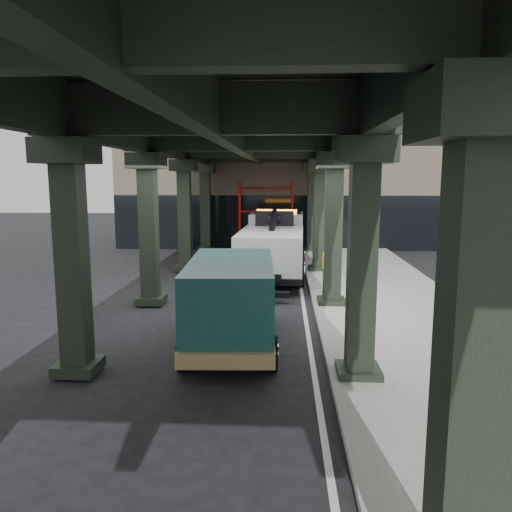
% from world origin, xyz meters
% --- Properties ---
extents(ground, '(90.00, 90.00, 0.00)m').
position_xyz_m(ground, '(0.00, 0.00, 0.00)').
color(ground, black).
rests_on(ground, ground).
extents(sidewalk, '(5.00, 40.00, 0.15)m').
position_xyz_m(sidewalk, '(4.50, 2.00, 0.07)').
color(sidewalk, gray).
rests_on(sidewalk, ground).
extents(lane_stripe, '(0.12, 38.00, 0.01)m').
position_xyz_m(lane_stripe, '(1.70, 2.00, 0.01)').
color(lane_stripe, silver).
rests_on(lane_stripe, ground).
extents(viaduct, '(7.40, 32.00, 6.40)m').
position_xyz_m(viaduct, '(-0.40, 2.00, 5.46)').
color(viaduct, black).
rests_on(viaduct, ground).
extents(building, '(22.00, 10.00, 8.00)m').
position_xyz_m(building, '(2.00, 20.00, 4.00)').
color(building, '#C6B793').
rests_on(building, ground).
extents(scaffolding, '(3.08, 0.88, 4.00)m').
position_xyz_m(scaffolding, '(0.00, 14.64, 2.11)').
color(scaffolding, red).
rests_on(scaffolding, ground).
extents(tow_truck, '(2.91, 8.89, 2.88)m').
position_xyz_m(tow_truck, '(0.61, 7.54, 1.40)').
color(tow_truck, black).
rests_on(tow_truck, ground).
extents(towed_van, '(2.44, 5.58, 2.22)m').
position_xyz_m(towed_van, '(-0.28, -1.87, 1.20)').
color(towed_van, '#113F3B').
rests_on(towed_van, ground).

